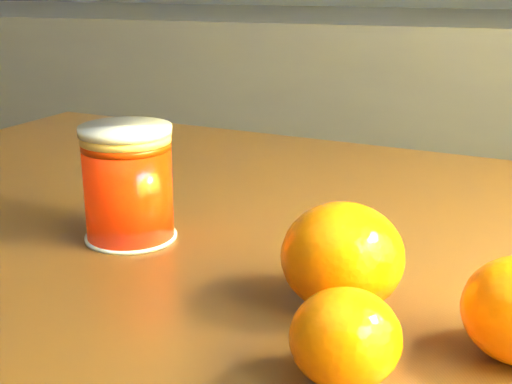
% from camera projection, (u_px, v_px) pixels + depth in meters
% --- Properties ---
extents(kitchen_counter, '(3.15, 0.60, 0.90)m').
position_uv_depth(kitchen_counter, '(96.00, 183.00, 1.90)').
color(kitchen_counter, '#47474B').
rests_on(kitchen_counter, ground).
extents(juice_glass, '(0.07, 0.07, 0.09)m').
position_uv_depth(juice_glass, '(128.00, 184.00, 0.55)').
color(juice_glass, '#F62604').
rests_on(juice_glass, table).
extents(orange_front, '(0.08, 0.08, 0.07)m').
position_uv_depth(orange_front, '(342.00, 257.00, 0.44)').
color(orange_front, orange).
rests_on(orange_front, table).
extents(orange_extra, '(0.07, 0.07, 0.05)m').
position_uv_depth(orange_extra, '(345.00, 338.00, 0.36)').
color(orange_extra, orange).
rests_on(orange_extra, table).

